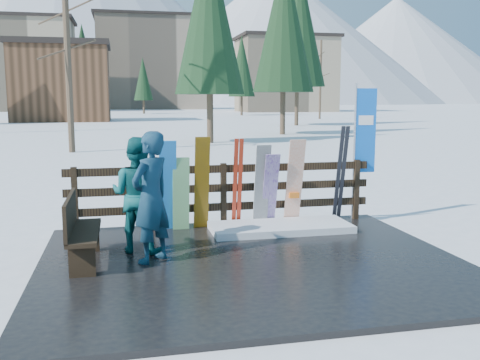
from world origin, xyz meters
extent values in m
plane|color=white|center=(0.00, 0.00, 0.00)|extent=(700.00, 700.00, 0.00)
cube|color=black|center=(0.00, 0.00, 0.04)|extent=(6.00, 5.00, 0.08)
cube|color=black|center=(-2.60, 2.20, 0.66)|extent=(0.10, 0.10, 1.15)
cube|color=black|center=(-1.30, 2.20, 0.66)|extent=(0.10, 0.10, 1.15)
cube|color=black|center=(0.00, 2.20, 0.66)|extent=(0.10, 0.10, 1.15)
cube|color=black|center=(1.30, 2.20, 0.66)|extent=(0.10, 0.10, 1.15)
cube|color=black|center=(2.60, 2.20, 0.66)|extent=(0.10, 0.10, 1.15)
cube|color=black|center=(0.00, 2.20, 0.43)|extent=(5.60, 0.05, 0.14)
cube|color=black|center=(0.00, 2.20, 0.78)|extent=(5.60, 0.05, 0.14)
cube|color=black|center=(0.00, 2.20, 1.13)|extent=(5.60, 0.05, 0.14)
cube|color=white|center=(0.91, 1.60, 0.14)|extent=(2.46, 1.00, 0.12)
cube|color=black|center=(-2.33, 0.37, 0.53)|extent=(0.40, 1.50, 0.06)
cube|color=black|center=(-2.33, -0.23, 0.30)|extent=(0.34, 0.06, 0.45)
cube|color=black|center=(-2.33, 0.97, 0.30)|extent=(0.34, 0.06, 0.45)
cube|color=black|center=(-2.51, 0.37, 0.80)|extent=(0.05, 1.50, 0.50)
cube|color=#248CF6|center=(-1.03, 1.98, 0.88)|extent=(0.29, 0.41, 1.61)
cube|color=silver|center=(-0.80, 1.98, 0.73)|extent=(0.29, 0.24, 1.31)
cube|color=orange|center=(-0.43, 1.98, 0.91)|extent=(0.26, 0.37, 1.66)
cube|color=silver|center=(0.82, 1.98, 0.75)|extent=(0.26, 0.39, 1.34)
cube|color=black|center=(0.66, 1.98, 0.83)|extent=(0.27, 0.30, 1.50)
cube|color=white|center=(1.28, 1.98, 0.87)|extent=(0.30, 0.38, 1.59)
cube|color=#B62B16|center=(0.18, 2.05, 0.89)|extent=(0.08, 0.31, 1.61)
cube|color=#B62B16|center=(0.27, 2.05, 0.89)|extent=(0.07, 0.31, 1.61)
cube|color=black|center=(2.17, 2.05, 0.99)|extent=(0.08, 0.37, 1.81)
cube|color=black|center=(2.26, 2.05, 0.99)|extent=(0.08, 0.37, 1.81)
cylinder|color=silver|center=(2.56, 2.25, 1.38)|extent=(0.04, 0.04, 2.60)
cube|color=blue|center=(2.78, 2.25, 1.78)|extent=(0.42, 0.02, 1.60)
imported|color=navy|center=(-1.41, 0.26, 1.01)|extent=(0.80, 0.79, 1.86)
imported|color=#0D5155|center=(-1.57, 0.84, 0.95)|extent=(1.06, 0.98, 1.74)
cube|color=tan|center=(-22.00, 110.00, 9.00)|extent=(22.00, 14.00, 18.00)
cube|color=black|center=(-22.00, 110.00, 18.30)|extent=(23.10, 14.70, 0.60)
cube|color=gray|center=(6.00, 130.00, 11.00)|extent=(26.00, 16.00, 22.00)
cube|color=black|center=(6.00, 130.00, 22.30)|extent=(27.30, 16.80, 0.60)
cube|color=tan|center=(30.00, 95.00, 7.00)|extent=(18.00, 12.00, 14.00)
cube|color=black|center=(30.00, 95.00, 14.30)|extent=(18.90, 12.60, 0.60)
cube|color=brown|center=(-8.00, 55.00, 4.00)|extent=(10.00, 8.00, 8.00)
cube|color=black|center=(-8.00, 55.00, 8.30)|extent=(10.50, 8.40, 0.60)
cylinder|color=#382B1E|center=(-4.00, 18.00, 5.71)|extent=(0.28, 0.28, 11.41)
cone|color=black|center=(3.00, 22.00, 5.31)|extent=(3.82, 3.82, 10.62)
cone|color=black|center=(9.00, 28.00, 5.74)|extent=(4.13, 4.13, 11.48)
cone|color=black|center=(14.00, 40.00, 7.07)|extent=(5.09, 5.09, 14.13)
cylinder|color=#382B1E|center=(22.00, 55.00, 4.71)|extent=(0.28, 0.28, 9.43)
cone|color=black|center=(-6.00, 60.00, 5.33)|extent=(3.84, 3.84, 10.66)
cone|color=black|center=(16.00, 72.00, 5.61)|extent=(4.04, 4.04, 11.22)
cone|color=black|center=(2.00, 85.00, 4.45)|extent=(3.20, 3.20, 8.89)
cone|color=white|center=(-30.00, 340.00, 60.00)|extent=(260.00, 260.00, 120.00)
cone|color=white|center=(90.00, 310.00, 40.00)|extent=(200.00, 200.00, 80.00)
cone|color=white|center=(180.00, 330.00, 35.00)|extent=(180.00, 180.00, 70.00)
camera|label=1|loc=(-1.78, -7.22, 2.37)|focal=40.00mm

